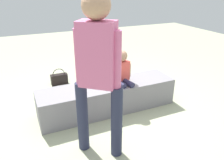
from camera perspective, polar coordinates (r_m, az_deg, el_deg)
ground_plane at (r=3.39m, az=-1.05°, el=-7.43°), size 12.00×12.00×0.00m
concrete_ledge at (r=3.29m, az=-1.07°, el=-4.42°), size 2.00×0.50×0.40m
child_seated at (r=3.19m, az=2.53°, el=2.83°), size 0.28×0.33×0.48m
adult_standing at (r=2.14m, az=-3.65°, el=3.80°), size 0.42×0.38×1.70m
cake_plate at (r=3.11m, az=-0.81°, el=-1.57°), size 0.22×0.22×0.07m
gift_bag at (r=3.92m, az=-7.15°, el=-0.59°), size 0.21×0.09×0.34m
railing_post at (r=4.51m, az=-3.79°, el=6.79°), size 0.36×0.36×1.18m
water_bottle_near_gift at (r=3.74m, az=-13.06°, el=-3.48°), size 0.07×0.07×0.18m
party_cup_red at (r=3.82m, az=-3.19°, el=-2.76°), size 0.09×0.09×0.10m
cake_box_white at (r=3.88m, az=1.27°, el=-2.06°), size 0.36×0.40×0.14m
handbag_black_leather at (r=4.26m, az=-13.33°, el=0.29°), size 0.30×0.12×0.31m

